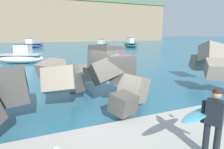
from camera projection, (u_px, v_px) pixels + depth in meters
ground_plane at (108, 108)px, 8.54m from camera, size 400.00×400.00×0.00m
breakwater_jetty at (67, 79)px, 8.16m from camera, size 26.90×6.99×2.98m
surfer_with_board at (209, 118)px, 4.55m from camera, size 2.03×1.49×1.78m
boat_mid_left at (131, 44)px, 46.03m from camera, size 2.72×4.80×2.36m
boat_mid_right at (102, 45)px, 43.46m from camera, size 4.37×4.38×2.12m
boat_far_left at (21, 57)px, 21.67m from camera, size 5.65×4.04×2.14m
boat_far_centre at (32, 45)px, 45.35m from camera, size 5.79×4.62×2.17m
headland_bluff at (66, 22)px, 97.00m from camera, size 91.98×37.78×18.12m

